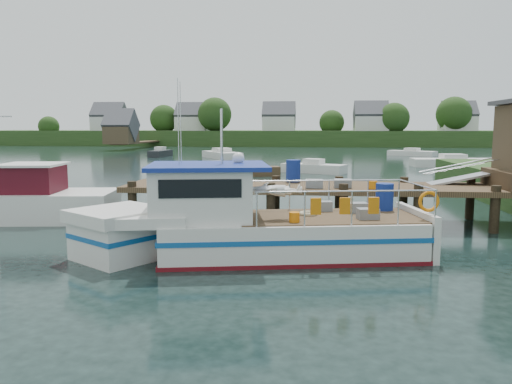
# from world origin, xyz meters

# --- Properties ---
(ground_plane) EXTENTS (160.00, 160.00, 0.00)m
(ground_plane) POSITION_xyz_m (0.00, 0.00, 0.00)
(ground_plane) COLOR black
(far_shore) EXTENTS (140.00, 42.55, 9.22)m
(far_shore) POSITION_xyz_m (0.01, 82.37, 2.10)
(far_shore) COLOR #2C491E
(far_shore) RESTS_ON ground
(dock) EXTENTS (16.60, 3.00, 4.78)m
(dock) POSITION_xyz_m (6.51, 0.01, 2.24)
(dock) COLOR #4A3723
(dock) RESTS_ON ground
(lobster_boat) EXTENTS (9.98, 4.41, 4.76)m
(lobster_boat) POSITION_xyz_m (-0.85, -5.18, 0.86)
(lobster_boat) COLOR silver
(lobster_boat) RESTS_ON ground
(work_boat) EXTENTS (8.65, 3.56, 4.52)m
(work_boat) POSITION_xyz_m (-10.53, -0.84, 0.72)
(work_boat) COLOR silver
(work_boat) RESTS_ON ground
(moored_rowboat) EXTENTS (3.91, 2.34, 1.08)m
(moored_rowboat) POSITION_xyz_m (-3.18, 17.41, 0.40)
(moored_rowboat) COLOR #4A3723
(moored_rowboat) RESTS_ON ground
(moored_far) EXTENTS (5.91, 4.79, 0.98)m
(moored_far) POSITION_xyz_m (13.56, 45.55, 0.36)
(moored_far) COLOR silver
(moored_far) RESTS_ON ground
(moored_a) EXTENTS (5.63, 3.77, 0.98)m
(moored_a) POSITION_xyz_m (-6.40, 18.68, 0.36)
(moored_a) COLOR silver
(moored_a) RESTS_ON ground
(moored_b) EXTENTS (5.21, 3.63, 1.10)m
(moored_b) POSITION_xyz_m (1.16, 20.50, 0.41)
(moored_b) COLOR silver
(moored_b) RESTS_ON ground
(moored_c) EXTENTS (7.36, 2.93, 1.14)m
(moored_c) POSITION_xyz_m (13.71, 28.19, 0.42)
(moored_c) COLOR silver
(moored_c) RESTS_ON ground
(moored_d) EXTENTS (5.67, 7.21, 1.19)m
(moored_d) POSITION_xyz_m (-9.19, 38.09, 0.44)
(moored_d) COLOR silver
(moored_d) RESTS_ON ground
(moored_e) EXTENTS (1.91, 4.49, 1.21)m
(moored_e) POSITION_xyz_m (-17.13, 40.35, 0.45)
(moored_e) COLOR black
(moored_e) RESTS_ON ground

